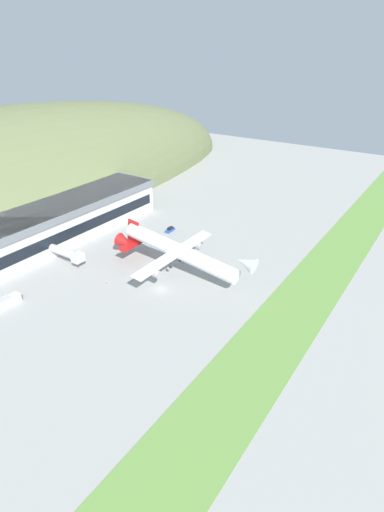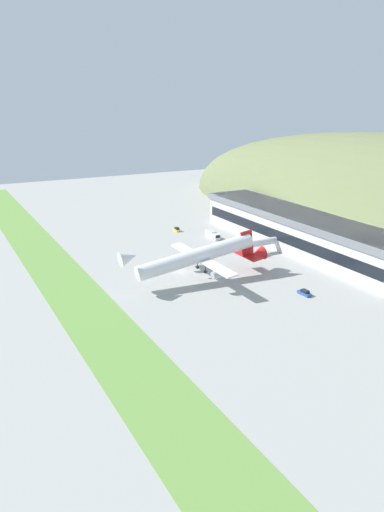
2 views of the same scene
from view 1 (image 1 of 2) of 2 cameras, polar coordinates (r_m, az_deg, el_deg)
name	(u,v)px [view 1 (image 1 of 2)]	position (r m, az deg, el deg)	size (l,w,h in m)	color
ground_plane	(161,290)	(115.98, -4.52, -4.81)	(411.52, 411.52, 0.00)	#9E9E99
grass_strip_foreground	(277,334)	(101.34, 11.99, -10.87)	(370.36, 16.65, 0.08)	#669342
hill_backdrop	(1,208)	(192.71, -25.67, 6.15)	(326.76, 80.46, 81.91)	#667047
terminal_building	(36,229)	(144.91, -21.34, 3.63)	(101.95, 20.09, 13.45)	silver
jetway_0	(68,254)	(132.54, -17.33, 0.33)	(3.38, 13.78, 5.43)	silver
cargo_airplane	(178,251)	(119.38, -2.08, 0.66)	(35.91, 49.88, 11.53)	silver
service_car_1	(170,230)	(151.64, -3.15, 3.77)	(4.51, 1.89, 1.59)	#264C99
fuel_truck	(5,303)	(118.77, -25.16, -6.08)	(8.39, 2.47, 2.84)	silver
traffic_cone_0	(167,254)	(134.47, -3.64, 0.27)	(0.52, 0.52, 0.58)	orange
traffic_cone_1	(106,283)	(121.09, -12.18, -3.73)	(0.52, 0.52, 0.58)	orange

